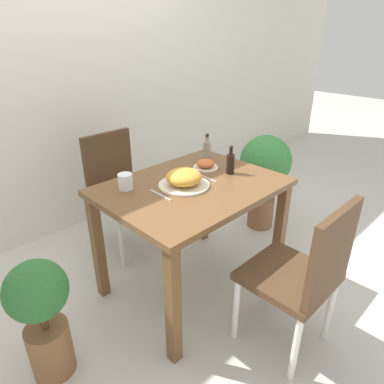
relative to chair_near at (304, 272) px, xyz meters
name	(u,v)px	position (x,y,z in m)	size (l,w,h in m)	color
ground_plane	(192,284)	(-0.04, 0.74, -0.50)	(16.00, 16.00, 0.00)	beige
wall_back	(72,69)	(-0.04, 2.06, 0.80)	(8.00, 0.05, 2.60)	silver
dining_table	(192,201)	(-0.04, 0.74, 0.13)	(1.05, 0.80, 0.75)	brown
chair_near	(304,272)	(0.00, 0.00, 0.00)	(0.42, 0.42, 0.89)	#4C331E
chair_far	(119,186)	(-0.07, 1.50, 0.00)	(0.42, 0.42, 0.89)	#4C331E
food_plate	(184,179)	(-0.09, 0.76, 0.29)	(0.30, 0.30, 0.10)	beige
side_plate	(206,165)	(0.20, 0.86, 0.27)	(0.17, 0.17, 0.06)	beige
drink_cup	(125,182)	(-0.35, 0.96, 0.29)	(0.08, 0.08, 0.09)	white
sauce_bottle	(230,163)	(0.25, 0.69, 0.32)	(0.05, 0.05, 0.19)	black
condiment_bottle	(207,149)	(0.34, 0.97, 0.32)	(0.05, 0.05, 0.19)	gray
fork_utensil	(160,195)	(-0.27, 0.76, 0.25)	(0.01, 0.18, 0.00)	silver
spoon_utensil	(205,177)	(0.09, 0.76, 0.25)	(0.02, 0.20, 0.00)	silver
potted_plant_left	(42,312)	(-0.99, 0.77, -0.11)	(0.29, 0.29, 0.66)	brown
potted_plant_right	(265,169)	(0.94, 0.87, 0.03)	(0.42, 0.42, 0.82)	brown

